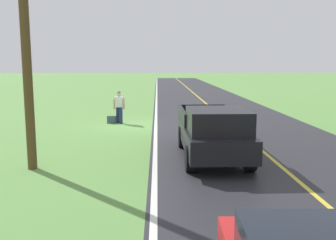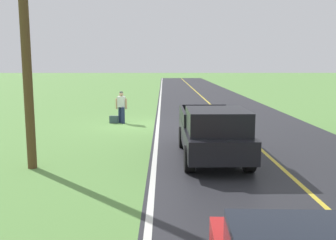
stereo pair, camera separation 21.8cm
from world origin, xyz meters
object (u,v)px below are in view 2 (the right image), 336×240
object	(u,v)px
pickup_truck_passing	(213,131)
utility_pole_roadside	(25,33)
hitchhiker_walking	(122,105)
suitcase_carried	(114,119)

from	to	relation	value
pickup_truck_passing	utility_pole_roadside	size ratio (longest dim) A/B	0.66
hitchhiker_walking	pickup_truck_passing	distance (m)	8.72
suitcase_carried	pickup_truck_passing	size ratio (longest dim) A/B	0.08
hitchhiker_walking	utility_pole_roadside	xyz separation A→B (m)	(1.82, 8.75, 3.15)
utility_pole_roadside	hitchhiker_walking	bearing A→B (deg)	-101.74
pickup_truck_passing	utility_pole_roadside	xyz separation A→B (m)	(5.76, 0.97, 3.16)
suitcase_carried	pickup_truck_passing	xyz separation A→B (m)	(-4.37, 7.74, 0.77)
suitcase_carried	pickup_truck_passing	bearing A→B (deg)	34.63
suitcase_carried	utility_pole_roadside	bearing A→B (deg)	-3.92
suitcase_carried	utility_pole_roadside	size ratio (longest dim) A/B	0.06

